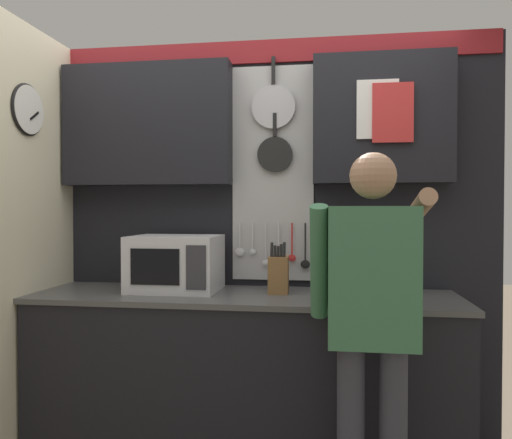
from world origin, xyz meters
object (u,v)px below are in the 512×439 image
object	(u,v)px
microwave	(176,263)
utensil_crock	(361,279)
person	(372,306)
knife_block	(279,274)

from	to	relation	value
microwave	utensil_crock	bearing A→B (deg)	0.11
microwave	person	bearing A→B (deg)	-28.85
utensil_crock	person	bearing A→B (deg)	-89.14
person	utensil_crock	bearing A→B (deg)	90.86
utensil_crock	knife_block	bearing A→B (deg)	-179.83
microwave	person	world-z (taller)	person
knife_block	utensil_crock	bearing A→B (deg)	0.17
microwave	utensil_crock	world-z (taller)	utensil_crock
knife_block	person	world-z (taller)	person
utensil_crock	person	world-z (taller)	person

